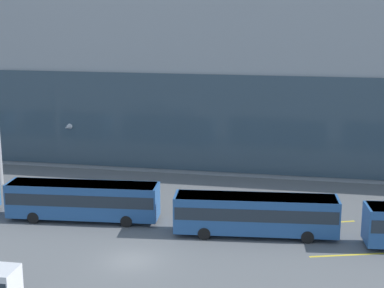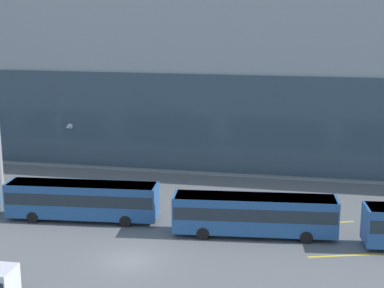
% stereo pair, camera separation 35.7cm
% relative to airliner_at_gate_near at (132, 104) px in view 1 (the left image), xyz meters
% --- Properties ---
extents(ground_plane, '(440.00, 440.00, 0.00)m').
position_rel_airliner_at_gate_near_xyz_m(ground_plane, '(11.98, -40.33, -4.89)').
color(ground_plane, slate).
extents(airliner_at_gate_near, '(40.62, 38.09, 13.90)m').
position_rel_airliner_at_gate_near_xyz_m(airliner_at_gate_near, '(0.00, 0.00, 0.00)').
color(airliner_at_gate_near, white).
rests_on(airliner_at_gate_near, ground_plane).
extents(shuttle_bus_2, '(13.22, 3.76, 3.30)m').
position_rel_airliner_at_gate_near_xyz_m(shuttle_bus_2, '(5.46, -33.04, -2.95)').
color(shuttle_bus_2, '#285693').
rests_on(shuttle_bus_2, ground_plane).
extents(shuttle_bus_3, '(13.24, 3.94, 3.30)m').
position_rel_airliner_at_gate_near_xyz_m(shuttle_bus_3, '(20.36, -33.74, -2.95)').
color(shuttle_bus_3, '#285693').
rests_on(shuttle_bus_3, ground_plane).
extents(lane_stripe_2, '(7.00, 2.43, 0.01)m').
position_rel_airliner_at_gate_near_xyz_m(lane_stripe_2, '(28.14, -36.09, -4.89)').
color(lane_stripe_2, yellow).
rests_on(lane_stripe_2, ground_plane).
extents(lane_stripe_3, '(8.69, 3.64, 0.01)m').
position_rel_airliner_at_gate_near_xyz_m(lane_stripe_3, '(24.20, -30.46, -4.89)').
color(lane_stripe_3, yellow).
rests_on(lane_stripe_3, ground_plane).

